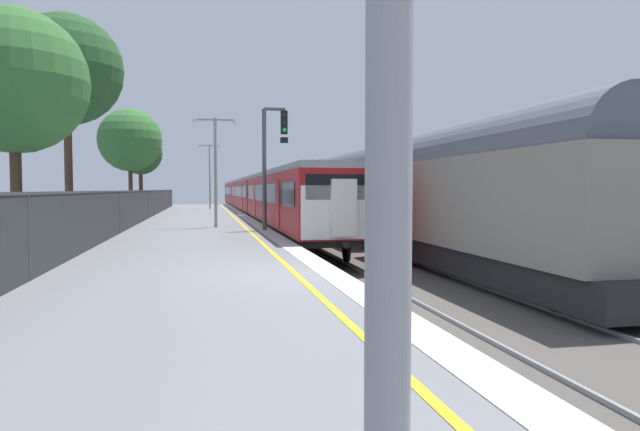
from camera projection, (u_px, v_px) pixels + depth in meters
name	position (u px, v px, depth m)	size (l,w,h in m)	color
ground	(429.00, 297.00, 12.35)	(17.40, 110.00, 1.21)	slate
commuter_train_at_platform	(254.00, 195.00, 48.48)	(2.83, 63.53, 3.81)	maroon
freight_train_adjacent_track	(354.00, 191.00, 31.66)	(2.60, 43.56, 4.80)	#232326
signal_gantry	(271.00, 154.00, 23.94)	(1.10, 0.24, 5.20)	#47474C
platform_lamp_mid	(215.00, 162.00, 25.74)	(2.00, 0.20, 5.01)	#93999E
platform_lamp_far	(210.00, 171.00, 49.86)	(2.00, 0.20, 5.71)	#93999E
platform_back_fence	(28.00, 235.00, 10.64)	(0.07, 99.00, 1.70)	#282B2D
background_tree_left	(14.00, 87.00, 14.50)	(3.73, 3.73, 6.40)	#473323
background_tree_centre	(67.00, 73.00, 23.18)	(4.54, 4.54, 8.96)	#473323
background_tree_right	(131.00, 142.00, 39.59)	(4.40, 4.40, 7.41)	#473323
background_tree_back	(139.00, 154.00, 44.16)	(3.39, 3.39, 6.30)	#473323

